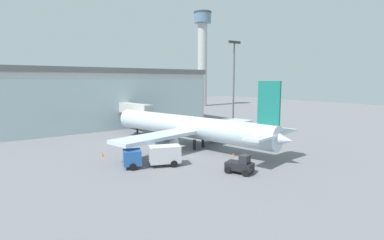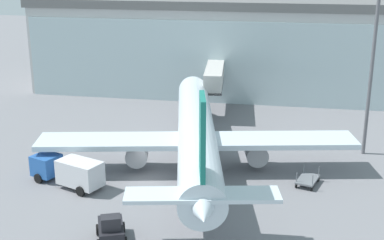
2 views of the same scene
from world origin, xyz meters
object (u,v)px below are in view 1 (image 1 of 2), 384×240
(pushback_tug, at_px, (240,165))
(safety_cone_nose, at_px, (233,154))
(control_tower, at_px, (202,51))
(baggage_cart, at_px, (245,139))
(apron_light_mast, at_px, (234,79))
(safety_cone_wingtip, at_px, (102,154))
(airplane, at_px, (190,127))
(catering_truck, at_px, (154,155))
(jet_bridge, at_px, (131,110))

(pushback_tug, height_order, safety_cone_nose, pushback_tug)
(control_tower, height_order, pushback_tug, control_tower)
(baggage_cart, distance_m, safety_cone_nose, 11.35)
(apron_light_mast, bearing_deg, safety_cone_wingtip, -171.82)
(control_tower, height_order, apron_light_mast, control_tower)
(safety_cone_nose, bearing_deg, apron_light_mast, 46.34)
(airplane, height_order, safety_cone_wingtip, airplane)
(airplane, relative_size, pushback_tug, 9.95)
(airplane, xyz_separation_m, catering_truck, (-10.47, -6.67, -1.87))
(apron_light_mast, height_order, baggage_cart, apron_light_mast)
(control_tower, xyz_separation_m, safety_cone_wingtip, (-65.35, -59.50, -22.98))
(control_tower, distance_m, airplane, 82.81)
(control_tower, relative_size, pushback_tug, 10.81)
(control_tower, bearing_deg, apron_light_mast, -122.16)
(control_tower, distance_m, safety_cone_wingtip, 91.32)
(jet_bridge, height_order, control_tower, control_tower)
(airplane, xyz_separation_m, safety_cone_nose, (1.51, -8.91, -3.07))
(airplane, xyz_separation_m, pushback_tug, (-3.47, -15.29, -2.37))
(pushback_tug, distance_m, safety_cone_nose, 8.13)
(airplane, distance_m, baggage_cart, 11.35)
(apron_light_mast, bearing_deg, safety_cone_nose, -133.66)
(jet_bridge, relative_size, safety_cone_nose, 25.40)
(baggage_cart, relative_size, safety_cone_nose, 5.70)
(jet_bridge, relative_size, catering_truck, 1.84)
(baggage_cart, distance_m, pushback_tug, 19.26)
(catering_truck, bearing_deg, pushback_tug, 149.81)
(control_tower, bearing_deg, airplane, -129.58)
(jet_bridge, height_order, pushback_tug, jet_bridge)
(apron_light_mast, height_order, catering_truck, apron_light_mast)
(airplane, relative_size, safety_cone_wingtip, 65.94)
(jet_bridge, height_order, airplane, airplane)
(pushback_tug, bearing_deg, jet_bridge, -25.67)
(catering_truck, xyz_separation_m, safety_cone_nose, (11.98, -2.24, -1.19))
(control_tower, distance_m, catering_truck, 94.81)
(apron_light_mast, relative_size, safety_cone_wingtip, 35.15)
(baggage_cart, height_order, pushback_tug, pushback_tug)
(apron_light_mast, bearing_deg, jet_bridge, 143.22)
(jet_bridge, distance_m, airplane, 20.35)
(airplane, bearing_deg, jet_bridge, -8.47)
(baggage_cart, bearing_deg, jet_bridge, -135.75)
(airplane, xyz_separation_m, baggage_cart, (10.74, -2.30, -2.84))
(jet_bridge, xyz_separation_m, airplane, (1.33, -20.25, -1.41))
(apron_light_mast, bearing_deg, control_tower, 57.84)
(control_tower, distance_m, apron_light_mast, 66.14)
(catering_truck, distance_m, pushback_tug, 11.12)
(baggage_cart, distance_m, safety_cone_wingtip, 25.34)
(control_tower, relative_size, safety_cone_nose, 71.62)
(control_tower, xyz_separation_m, baggage_cart, (-40.47, -64.26, -22.76))
(catering_truck, height_order, safety_cone_nose, catering_truck)
(pushback_tug, bearing_deg, airplane, -35.02)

